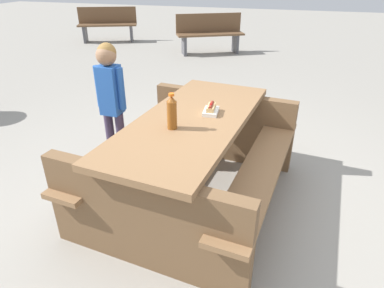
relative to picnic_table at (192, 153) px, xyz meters
name	(u,v)px	position (x,y,z in m)	size (l,w,h in m)	color
ground_plane	(192,198)	(0.00, 0.00, -0.44)	(30.00, 30.00, 0.00)	gray
picnic_table	(192,153)	(0.00, 0.00, 0.00)	(1.94, 1.58, 0.75)	olive
soda_bottle	(172,112)	(-0.22, 0.08, 0.43)	(0.07, 0.07, 0.26)	brown
hotdog_tray	(211,109)	(0.13, -0.12, 0.34)	(0.19, 0.13, 0.08)	white
child_in_coat	(110,90)	(0.36, 0.90, 0.32)	(0.19, 0.29, 1.19)	#3F334C
park_bench_mid	(210,33)	(5.39, 1.22, 0.00)	(1.06, 1.51, 0.85)	brown
park_bench_far	(108,24)	(5.95, 4.11, 0.00)	(0.96, 1.54, 0.85)	brown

